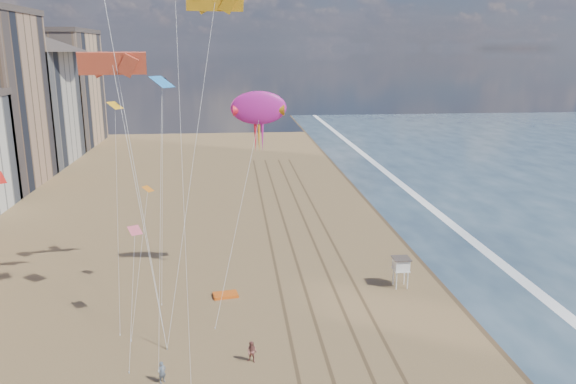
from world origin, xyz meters
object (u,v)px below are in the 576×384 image
object	(u,v)px
show_kite	(259,108)
lifeguard_stand	(401,265)
kite_flyer_b	(252,352)
grounded_kite	(226,295)
kite_flyer_a	(162,372)

from	to	relation	value
show_kite	lifeguard_stand	bearing A→B (deg)	-11.35
lifeguard_stand	kite_flyer_b	world-z (taller)	lifeguard_stand
grounded_kite	kite_flyer_a	distance (m)	14.33
show_kite	kite_flyer_a	world-z (taller)	show_kite
grounded_kite	kite_flyer_b	bearing A→B (deg)	-89.96
grounded_kite	kite_flyer_a	bearing A→B (deg)	-117.18
show_kite	kite_flyer_b	xyz separation A→B (m)	(-1.42, -14.85, -16.36)
kite_flyer_b	kite_flyer_a	bearing A→B (deg)	-137.82
lifeguard_stand	show_kite	bearing A→B (deg)	168.65
grounded_kite	kite_flyer_a	world-z (taller)	kite_flyer_a
grounded_kite	show_kite	distance (m)	17.70
lifeguard_stand	kite_flyer_b	size ratio (longest dim) A/B	1.80
show_kite	kite_flyer_b	world-z (taller)	show_kite
show_kite	kite_flyer_a	size ratio (longest dim) A/B	12.82
grounded_kite	kite_flyer_b	world-z (taller)	kite_flyer_b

